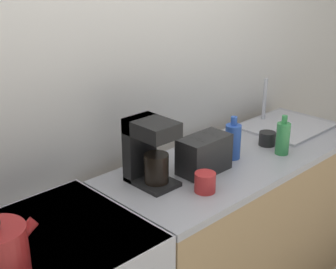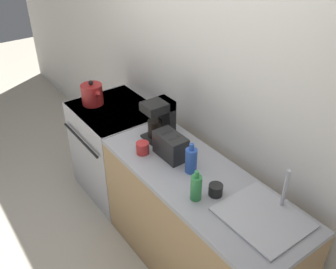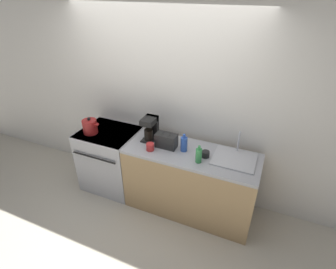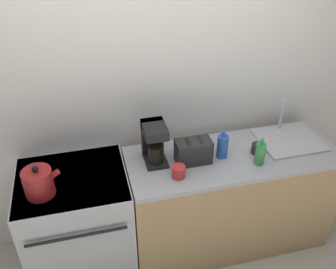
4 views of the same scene
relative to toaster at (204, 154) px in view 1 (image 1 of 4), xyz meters
name	(u,v)px [view 1 (image 1 of 4)]	position (x,y,z in m)	size (l,w,h in m)	color
wall_back	(107,89)	(-0.26, 0.42, 0.29)	(8.00, 0.05, 2.60)	silver
counter_block	(240,226)	(0.33, 0.00, -0.55)	(1.65, 0.63, 0.91)	tan
toaster	(204,154)	(0.00, 0.00, 0.00)	(0.26, 0.14, 0.18)	black
coffee_maker	(148,149)	(-0.27, 0.10, 0.07)	(0.16, 0.23, 0.31)	black
sink_tray	(285,125)	(0.83, 0.07, -0.08)	(0.49, 0.42, 0.28)	#B7B7BC
bottle_blue	(233,141)	(0.23, 0.01, 0.00)	(0.08, 0.08, 0.23)	#2D56B7
bottle_green	(283,138)	(0.46, -0.14, 0.00)	(0.07, 0.07, 0.22)	#338C47
cup_black	(267,139)	(0.51, -0.02, -0.05)	(0.09, 0.09, 0.08)	black
cup_red	(205,182)	(-0.15, -0.14, -0.05)	(0.10, 0.10, 0.09)	red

